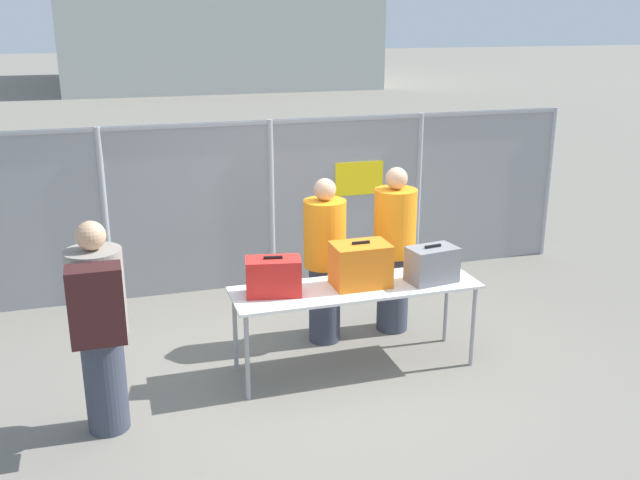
# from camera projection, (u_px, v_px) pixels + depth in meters

# --- Properties ---
(ground_plane) EXTENTS (120.00, 120.00, 0.00)m
(ground_plane) POSITION_uv_depth(u_px,v_px,m) (331.00, 368.00, 6.48)
(ground_plane) COLOR slate
(fence_section) EXTENTS (7.48, 0.07, 1.95)m
(fence_section) POSITION_uv_depth(u_px,v_px,m) (272.00, 200.00, 8.23)
(fence_section) COLOR #9EA0A5
(fence_section) RESTS_ON ground_plane
(inspection_table) EXTENTS (2.19, 0.65, 0.79)m
(inspection_table) POSITION_uv_depth(u_px,v_px,m) (356.00, 293.00, 6.27)
(inspection_table) COLOR silver
(inspection_table) RESTS_ON ground_plane
(suitcase_red) EXTENTS (0.50, 0.34, 0.34)m
(suitcase_red) POSITION_uv_depth(u_px,v_px,m) (273.00, 277.00, 6.03)
(suitcase_red) COLOR red
(suitcase_red) RESTS_ON inspection_table
(suitcase_orange) EXTENTS (0.49, 0.34, 0.41)m
(suitcase_orange) POSITION_uv_depth(u_px,v_px,m) (360.00, 265.00, 6.22)
(suitcase_orange) COLOR orange
(suitcase_orange) RESTS_ON inspection_table
(suitcase_grey) EXTENTS (0.46, 0.33, 0.34)m
(suitcase_grey) POSITION_uv_depth(u_px,v_px,m) (432.00, 264.00, 6.32)
(suitcase_grey) COLOR slate
(suitcase_grey) RESTS_ON inspection_table
(traveler_hooded) EXTENTS (0.41, 0.64, 1.67)m
(traveler_hooded) POSITION_uv_depth(u_px,v_px,m) (99.00, 322.00, 5.21)
(traveler_hooded) COLOR #383D4C
(traveler_hooded) RESTS_ON ground_plane
(security_worker_near) EXTENTS (0.40, 0.40, 1.63)m
(security_worker_near) POSITION_uv_depth(u_px,v_px,m) (325.00, 259.00, 6.79)
(security_worker_near) COLOR #383D4C
(security_worker_near) RESTS_ON ground_plane
(security_worker_far) EXTENTS (0.42, 0.42, 1.68)m
(security_worker_far) POSITION_uv_depth(u_px,v_px,m) (394.00, 248.00, 7.03)
(security_worker_far) COLOR #383D4C
(security_worker_far) RESTS_ON ground_plane
(utility_trailer) EXTENTS (3.51, 2.07, 0.65)m
(utility_trailer) POSITION_uv_depth(u_px,v_px,m) (335.00, 215.00, 9.96)
(utility_trailer) COLOR #B2B2B7
(utility_trailer) RESTS_ON ground_plane
(distant_hangar) EXTENTS (13.11, 12.50, 5.07)m
(distant_hangar) POSITION_uv_depth(u_px,v_px,m) (207.00, 27.00, 33.67)
(distant_hangar) COLOR #B2B7B2
(distant_hangar) RESTS_ON ground_plane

